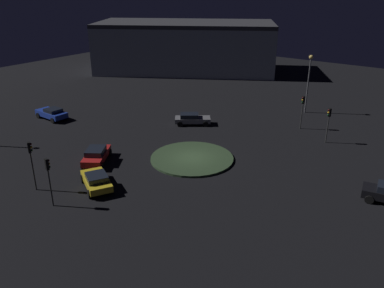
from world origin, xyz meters
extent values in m
plane|color=black|center=(0.00, 0.00, 0.00)|extent=(115.45, 115.45, 0.00)
cylinder|color=#2D4228|center=(0.00, 0.00, 0.10)|extent=(8.19, 8.19, 0.20)
cube|color=red|center=(-5.95, 7.11, 0.64)|extent=(4.63, 3.91, 0.61)
cube|color=black|center=(-6.06, 7.04, 1.20)|extent=(2.69, 2.54, 0.52)
cylinder|color=black|center=(-5.15, 8.73, 0.34)|extent=(0.68, 0.55, 0.67)
cylinder|color=black|center=(-4.14, 7.20, 0.34)|extent=(0.68, 0.55, 0.67)
cylinder|color=black|center=(-7.76, 7.02, 0.34)|extent=(0.68, 0.55, 0.67)
cylinder|color=black|center=(-6.75, 5.49, 0.34)|extent=(0.68, 0.55, 0.67)
cube|color=gold|center=(-9.43, 3.18, 0.63)|extent=(3.59, 4.47, 0.56)
cube|color=black|center=(-9.59, 2.89, 1.14)|extent=(2.32, 2.40, 0.47)
cylinder|color=black|center=(-9.55, 4.92, 0.35)|extent=(0.53, 0.72, 0.71)
cylinder|color=black|center=(-7.91, 4.02, 0.35)|extent=(0.53, 0.72, 0.71)
cylinder|color=black|center=(-10.95, 2.34, 0.35)|extent=(0.53, 0.72, 0.71)
cylinder|color=black|center=(-9.32, 1.44, 0.35)|extent=(0.53, 0.72, 0.71)
cube|color=#1E38A5|center=(-0.55, 21.70, 0.68)|extent=(2.07, 4.52, 0.66)
cube|color=black|center=(-0.57, 21.25, 1.22)|extent=(1.74, 1.94, 0.42)
cylinder|color=black|center=(-1.43, 23.34, 0.35)|extent=(0.25, 0.71, 0.70)
cylinder|color=black|center=(0.46, 23.26, 0.35)|extent=(0.25, 0.71, 0.70)
cylinder|color=black|center=(-1.56, 20.14, 0.35)|extent=(0.25, 0.71, 0.70)
cylinder|color=black|center=(0.33, 20.06, 0.35)|extent=(0.25, 0.71, 0.70)
cylinder|color=black|center=(1.43, -16.23, 0.35)|extent=(0.34, 0.72, 0.69)
cylinder|color=black|center=(3.12, -15.94, 0.35)|extent=(0.34, 0.72, 0.69)
cube|color=slate|center=(8.27, 5.88, 0.61)|extent=(3.92, 4.46, 0.56)
cube|color=black|center=(8.03, 6.21, 1.14)|extent=(2.50, 2.65, 0.50)
cylinder|color=black|center=(9.87, 5.14, 0.33)|extent=(0.57, 0.66, 0.65)
cylinder|color=black|center=(8.50, 4.13, 0.33)|extent=(0.57, 0.66, 0.65)
cylinder|color=black|center=(8.03, 7.63, 0.33)|extent=(0.57, 0.66, 0.65)
cylinder|color=black|center=(6.66, 6.62, 0.33)|extent=(0.57, 0.66, 0.65)
cylinder|color=#2D2D2D|center=(-13.42, 3.72, 1.57)|extent=(0.12, 0.12, 3.14)
cube|color=black|center=(-13.42, 3.72, 3.59)|extent=(0.29, 0.35, 0.90)
sphere|color=#3F0C0C|center=(-13.28, 3.68, 3.86)|extent=(0.20, 0.20, 0.20)
sphere|color=yellow|center=(-13.28, 3.68, 3.59)|extent=(0.20, 0.20, 0.20)
sphere|color=#0F3819|center=(-13.28, 3.68, 3.32)|extent=(0.20, 0.20, 0.20)
cylinder|color=#2D2D2D|center=(-12.69, 7.03, 1.72)|extent=(0.12, 0.12, 3.43)
cube|color=black|center=(-12.69, 7.03, 3.88)|extent=(0.34, 0.37, 0.90)
sphere|color=#3F0C0C|center=(-12.57, 6.96, 4.15)|extent=(0.20, 0.20, 0.20)
sphere|color=yellow|center=(-12.57, 6.96, 3.88)|extent=(0.20, 0.20, 0.20)
sphere|color=#0F3819|center=(-12.57, 6.96, 3.61)|extent=(0.20, 0.20, 0.20)
cylinder|color=#2D2D2D|center=(14.58, -5.39, 1.55)|extent=(0.12, 0.12, 3.10)
cube|color=black|center=(14.58, -5.39, 3.55)|extent=(0.31, 0.36, 0.90)
sphere|color=#3F0C0C|center=(14.44, -5.34, 3.82)|extent=(0.20, 0.20, 0.20)
sphere|color=yellow|center=(14.44, -5.34, 3.55)|extent=(0.20, 0.20, 0.20)
sphere|color=#0F3819|center=(14.44, -5.34, 3.28)|extent=(0.20, 0.20, 0.20)
cylinder|color=#2D2D2D|center=(12.04, -9.27, 1.49)|extent=(0.12, 0.12, 2.98)
cube|color=black|center=(12.04, -9.27, 3.43)|extent=(0.36, 0.37, 0.90)
sphere|color=#3F0C0C|center=(11.92, -9.18, 3.70)|extent=(0.20, 0.20, 0.20)
sphere|color=yellow|center=(11.92, -9.18, 3.43)|extent=(0.20, 0.20, 0.20)
sphere|color=#0F3819|center=(11.92, -9.18, 3.16)|extent=(0.20, 0.20, 0.20)
cylinder|color=#4C4C51|center=(20.97, -3.51, 3.60)|extent=(0.18, 0.18, 7.19)
sphere|color=#F9D166|center=(20.97, -3.51, 7.35)|extent=(0.54, 0.54, 0.54)
cube|color=#8C939E|center=(33.07, 25.46, 4.25)|extent=(29.22, 35.92, 8.50)
cube|color=#333338|center=(33.07, 25.46, 8.85)|extent=(29.22, 35.92, 0.70)
camera|label=1|loc=(-28.44, -20.59, 16.26)|focal=36.60mm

